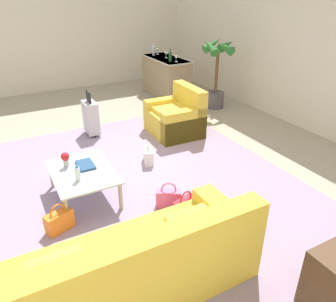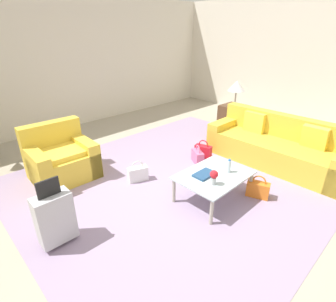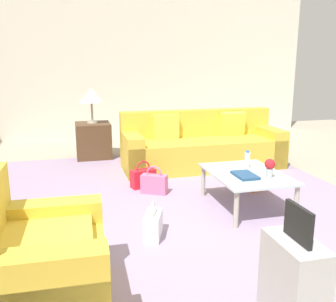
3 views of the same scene
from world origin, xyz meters
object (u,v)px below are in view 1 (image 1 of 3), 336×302
armchair (177,118)px  wine_glass_right_of_centre (176,57)px  couch (127,276)px  wine_bottle_clear (154,51)px  potted_palm (217,72)px  wine_glass_left_of_centre (166,53)px  handbag_orange (59,221)px  coffee_table_book (86,165)px  handbag_white (148,156)px  bar_console (166,77)px  flower_vase (65,158)px  handbag_pink (169,198)px  water_bottle (78,174)px  suitcase_silver (91,117)px  wine_glass_leftmost (158,50)px  wine_bottle_green (170,57)px  handbag_red (185,207)px  coffee_table (83,174)px

armchair → wine_glass_right_of_centre: bearing=151.2°
couch → wine_bottle_clear: size_ratio=8.18×
potted_palm → wine_bottle_clear: bearing=-157.2°
wine_glass_left_of_centre → handbag_orange: size_ratio=0.43×
couch → coffee_table_book: (-1.91, 0.18, 0.12)m
handbag_orange → handbag_white: (-0.99, 1.60, 0.00)m
coffee_table_book → bar_console: (-3.38, 3.02, 0.08)m
flower_vase → handbag_pink: (0.94, 1.04, -0.40)m
water_bottle → suitcase_silver: size_ratio=0.24×
coffee_table_book → wine_bottle_clear: bearing=143.0°
handbag_pink → water_bottle: bearing=-117.5°
armchair → wine_glass_right_of_centre: 2.06m
handbag_white → potted_palm: bearing=124.3°
armchair → handbag_orange: 3.18m
coffee_table_book → handbag_orange: (0.64, -0.52, -0.29)m
armchair → wine_glass_leftmost: (-2.73, 0.96, 0.78)m
wine_glass_left_of_centre → wine_glass_right_of_centre: bearing=-1.7°
wine_glass_leftmost → wine_glass_right_of_centre: bearing=-2.4°
bar_console → suitcase_silver: 2.83m
water_bottle → armchair: bearing=123.4°
wine_bottle_clear → potted_palm: 1.89m
water_bottle → coffee_table_book: size_ratio=0.64×
wine_glass_right_of_centre → handbag_white: 3.30m
wine_bottle_clear → wine_bottle_green: bearing=0.0°
wine_glass_leftmost → handbag_white: (3.55, -1.97, -0.95)m
wine_bottle_clear → handbag_red: wine_bottle_clear is taller
water_bottle → bar_console: (-3.70, 3.20, 0.00)m
wine_glass_right_of_centre → suitcase_silver: wine_glass_right_of_centre is taller
coffee_table → wine_glass_left_of_centre: (-3.50, 3.11, 0.72)m
armchair → wine_glass_right_of_centre: wine_glass_right_of_centre is taller
wine_glass_left_of_centre → handbag_pink: 4.86m
wine_bottle_clear → potted_palm: potted_palm is taller
bar_console → suitcase_silver: bearing=-58.0°
wine_glass_leftmost → wine_bottle_clear: size_ratio=0.51×
couch → armchair: armchair is taller
armchair → water_bottle: armchair is taller
bar_console → handbag_pink: size_ratio=4.31×
couch → wine_glass_left_of_centre: bearing=148.8°
armchair → coffee_table: armchair is taller
coffee_table → wine_bottle_clear: (-3.93, 2.97, 0.73)m
armchair → flower_vase: 2.57m
flower_vase → handbag_pink: flower_vase is taller
wine_glass_right_of_centre → suitcase_silver: size_ratio=0.18×
handbag_orange → handbag_red: bearing=71.7°
armchair → couch: bearing=-36.3°
coffee_table → handbag_red: bearing=44.8°
suitcase_silver → coffee_table: bearing=-19.3°
wine_bottle_green → handbag_orange: size_ratio=0.84×
flower_vase → wine_bottle_clear: 4.88m
wine_glass_leftmost → wine_bottle_clear: (0.09, -0.16, 0.01)m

